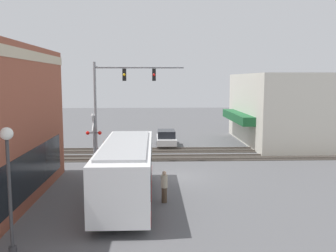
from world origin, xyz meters
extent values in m
plane|color=#565659|center=(0.00, 0.00, 0.00)|extent=(120.00, 120.00, 0.00)
cube|color=beige|center=(-5.34, 7.65, 7.46)|extent=(14.32, 0.36, 0.50)
cube|color=black|center=(-5.34, 7.55, 1.70)|extent=(11.86, 0.12, 2.20)
cube|color=beige|center=(13.17, -11.13, 3.42)|extent=(13.63, 7.27, 6.84)
cube|color=#19592D|center=(13.17, -6.95, 2.60)|extent=(9.54, 1.20, 0.80)
cube|color=white|center=(-4.49, 2.80, 1.69)|extent=(10.02, 2.55, 2.52)
cube|color=black|center=(-4.49, 2.80, 2.06)|extent=(9.82, 2.59, 1.06)
cube|color=#B21E1E|center=(-4.49, 2.80, 0.59)|extent=(9.82, 2.58, 0.24)
cube|color=#A5A8AA|center=(-4.49, 2.80, 3.01)|extent=(8.52, 2.17, 0.12)
cylinder|color=black|center=(-1.68, 2.80, 0.50)|extent=(1.00, 2.57, 1.00)
cylinder|color=black|center=(-7.70, 2.80, 0.50)|extent=(1.00, 2.57, 1.00)
cylinder|color=gray|center=(4.53, 5.74, 3.79)|extent=(0.20, 0.20, 7.57)
cylinder|color=gray|center=(4.53, 2.45, 7.17)|extent=(0.16, 6.59, 0.16)
cube|color=black|center=(4.53, 3.55, 6.62)|extent=(0.30, 0.27, 0.90)
sphere|color=yellow|center=(4.37, 3.55, 6.62)|extent=(0.20, 0.20, 0.20)
cube|color=black|center=(4.53, 1.35, 6.62)|extent=(0.30, 0.27, 0.90)
sphere|color=red|center=(4.37, 1.35, 6.62)|extent=(0.20, 0.20, 0.20)
cylinder|color=gray|center=(4.47, 5.89, 1.80)|extent=(0.14, 0.14, 3.60)
cube|color=white|center=(4.47, 5.89, 3.10)|extent=(1.41, 0.06, 1.41)
cube|color=white|center=(4.47, 5.89, 3.10)|extent=(1.41, 0.06, 1.41)
cylinder|color=#38383A|center=(4.47, 5.89, 2.30)|extent=(0.08, 0.90, 0.08)
sphere|color=red|center=(4.42, 5.44, 2.30)|extent=(0.28, 0.28, 0.28)
sphere|color=red|center=(4.42, 6.34, 2.30)|extent=(0.28, 0.28, 0.28)
cylinder|color=#38383A|center=(-10.91, 6.32, 2.13)|extent=(0.12, 0.12, 4.25)
sphere|color=white|center=(-10.91, 6.32, 4.47)|extent=(0.44, 0.44, 0.44)
cube|color=#332D28|center=(6.00, 0.00, 0.01)|extent=(2.60, 60.00, 0.03)
cube|color=#6B6056|center=(5.28, 0.00, 0.07)|extent=(0.07, 60.00, 0.15)
cube|color=#6B6056|center=(6.72, 0.00, 0.07)|extent=(0.07, 60.00, 0.15)
cube|color=#332D28|center=(9.20, 0.00, 0.01)|extent=(2.60, 60.00, 0.03)
cube|color=#6B6056|center=(8.48, 0.00, 0.07)|extent=(0.07, 60.00, 0.15)
cube|color=#6B6056|center=(9.92, 0.00, 0.07)|extent=(0.07, 60.00, 0.15)
cube|color=silver|center=(11.75, 0.20, 0.54)|extent=(4.31, 1.80, 0.57)
cube|color=black|center=(11.53, 0.20, 1.17)|extent=(2.37, 1.62, 0.68)
cylinder|color=black|center=(13.08, 0.20, 0.32)|extent=(0.64, 1.82, 0.64)
cylinder|color=black|center=(10.41, 0.20, 0.32)|extent=(0.64, 1.82, 0.64)
cylinder|color=#2D3351|center=(4.61, 5.12, 0.40)|extent=(0.28, 0.28, 0.79)
cylinder|color=maroon|center=(4.61, 5.12, 1.12)|extent=(0.34, 0.34, 0.66)
sphere|color=tan|center=(4.61, 5.12, 1.56)|extent=(0.21, 0.21, 0.21)
cylinder|color=#473828|center=(-4.93, 0.86, 0.39)|extent=(0.28, 0.28, 0.79)
cylinder|color=#B2A58C|center=(-4.93, 0.86, 1.12)|extent=(0.34, 0.34, 0.66)
sphere|color=tan|center=(-4.93, 0.86, 1.55)|extent=(0.21, 0.21, 0.21)
camera|label=1|loc=(-23.51, 1.39, 6.27)|focal=40.00mm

